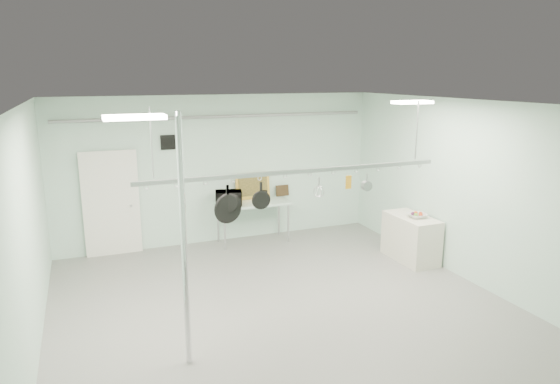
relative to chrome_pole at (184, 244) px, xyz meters
name	(u,v)px	position (x,y,z in m)	size (l,w,h in m)	color
floor	(292,318)	(1.70, 0.60, -1.60)	(8.00, 8.00, 0.00)	gray
ceiling	(294,106)	(1.70, 0.60, 1.59)	(7.00, 8.00, 0.02)	silver
back_wall	(220,170)	(1.70, 4.59, 0.00)	(7.00, 0.02, 3.20)	silver
right_wall	(482,196)	(5.19, 0.60, 0.00)	(0.02, 8.00, 3.20)	silver
door	(111,205)	(-0.60, 4.54, -0.55)	(1.10, 0.10, 2.20)	silver
wall_vent	(168,142)	(0.60, 4.57, 0.65)	(0.30, 0.04, 0.30)	black
conduit_pipe	(220,116)	(1.70, 4.50, 1.15)	(0.07, 0.07, 6.60)	gray
chrome_pole	(184,244)	(0.00, 0.00, 0.00)	(0.08, 0.08, 3.20)	silver
prep_table	(253,205)	(2.30, 4.20, -0.77)	(1.60, 0.70, 0.91)	#AAC8BA
side_cabinet	(411,238)	(4.85, 2.00, -1.15)	(0.60, 1.20, 0.90)	beige
pot_rack	(298,170)	(1.90, 0.90, 0.63)	(4.80, 0.06, 1.00)	#B7B7BC
light_panel_left	(135,117)	(-0.50, -0.20, 1.56)	(0.65, 0.30, 0.05)	white
light_panel_right	(412,102)	(4.10, 1.20, 1.56)	(0.65, 0.30, 0.05)	white
microwave	(229,198)	(1.75, 4.15, -0.54)	(0.55, 0.38, 0.31)	black
coffee_canister	(264,197)	(2.57, 4.23, -0.60)	(0.14, 0.14, 0.19)	silver
painting_large	(253,186)	(2.40, 4.50, -0.41)	(0.78, 0.05, 0.58)	gold
painting_small	(282,190)	(3.11, 4.50, -0.57)	(0.30, 0.04, 0.25)	#2F2010
fruit_bowl	(417,215)	(4.88, 1.88, -0.66)	(0.36, 0.36, 0.09)	silver
skillet_left	(228,205)	(0.82, 0.90, 0.20)	(0.43, 0.06, 0.57)	black
skillet_mid	(228,198)	(0.81, 0.90, 0.29)	(0.28, 0.06, 0.39)	black
skillet_right	(261,195)	(1.32, 0.90, 0.29)	(0.28, 0.06, 0.38)	black
whisk	(319,187)	(2.26, 0.90, 0.33)	(0.17, 0.17, 0.31)	#AAABAF
grater	(348,182)	(2.77, 0.90, 0.37)	(0.09, 0.02, 0.23)	gold
saucepan	(367,182)	(3.10, 0.90, 0.35)	(0.16, 0.09, 0.28)	silver
fruit_cluster	(417,213)	(4.88, 1.88, -0.62)	(0.24, 0.24, 0.09)	#B02E10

